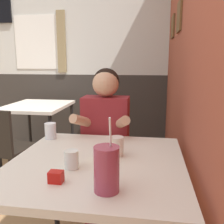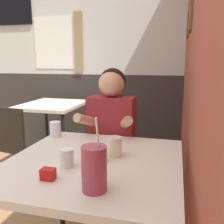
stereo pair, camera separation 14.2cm
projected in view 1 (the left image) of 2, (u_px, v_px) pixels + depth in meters
brick_wall_right at (184, 53)px, 1.99m from camera, size 0.08×4.71×2.70m
back_wall at (79, 56)px, 3.52m from camera, size 5.44×0.09×2.70m
main_table at (97, 174)px, 1.31m from camera, size 0.89×0.91×0.77m
background_table at (38, 112)px, 3.01m from camera, size 0.69×0.81×0.77m
chair_near_window at (4, 145)px, 2.36m from camera, size 0.46×0.46×0.87m
person_seated at (106, 147)px, 1.91m from camera, size 0.42×0.40×1.23m
cocktail_pitcher at (107, 169)px, 0.97m from camera, size 0.10×0.10×0.30m
glass_near_pitcher at (51, 131)px, 1.66m from camera, size 0.08×0.08×0.10m
glass_center at (72, 160)px, 1.19m from camera, size 0.07×0.07×0.09m
glass_far_side at (117, 146)px, 1.35m from camera, size 0.08×0.08×0.11m
condiment_ketchup at (56, 177)px, 1.06m from camera, size 0.06×0.04×0.05m
condiment_mustard at (104, 156)px, 1.29m from camera, size 0.06×0.04×0.05m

